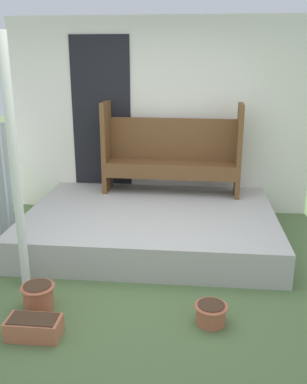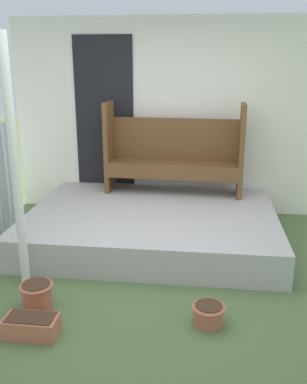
{
  "view_description": "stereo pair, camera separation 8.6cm",
  "coord_description": "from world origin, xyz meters",
  "px_view_note": "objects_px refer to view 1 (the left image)",
  "views": [
    {
      "loc": [
        0.46,
        -3.63,
        2.07
      ],
      "look_at": [
        0.05,
        0.37,
        0.81
      ],
      "focal_mm": 40.0,
      "sensor_mm": 36.0,
      "label": 1
    },
    {
      "loc": [
        0.54,
        -3.62,
        2.07
      ],
      "look_at": [
        0.05,
        0.37,
        0.81
      ],
      "focal_mm": 40.0,
      "sensor_mm": 36.0,
      "label": 2
    }
  ],
  "objects_px": {
    "bench": "(172,150)",
    "planter_box_rect": "(34,327)",
    "flower_pot_left": "(38,296)",
    "support_post": "(15,169)",
    "flower_pot_middle": "(211,313)"
  },
  "relations": [
    {
      "from": "flower_pot_left",
      "to": "planter_box_rect",
      "type": "xyz_separation_m",
      "value": [
        0.1,
        -0.37,
        -0.05
      ]
    },
    {
      "from": "flower_pot_left",
      "to": "bench",
      "type": "bearing_deg",
      "value": 67.56
    },
    {
      "from": "support_post",
      "to": "planter_box_rect",
      "type": "xyz_separation_m",
      "value": [
        0.37,
        -0.76,
        -1.06
      ]
    },
    {
      "from": "support_post",
      "to": "bench",
      "type": "height_order",
      "value": "support_post"
    },
    {
      "from": "bench",
      "to": "flower_pot_left",
      "type": "distance_m",
      "value": 2.7
    },
    {
      "from": "support_post",
      "to": "flower_pot_middle",
      "type": "bearing_deg",
      "value": -14.4
    },
    {
      "from": "support_post",
      "to": "bench",
      "type": "xyz_separation_m",
      "value": [
        1.26,
        2.0,
        -0.23
      ]
    },
    {
      "from": "support_post",
      "to": "bench",
      "type": "relative_size",
      "value": 1.28
    },
    {
      "from": "flower_pot_left",
      "to": "planter_box_rect",
      "type": "relative_size",
      "value": 0.7
    },
    {
      "from": "support_post",
      "to": "flower_pot_middle",
      "type": "distance_m",
      "value": 2.07
    },
    {
      "from": "bench",
      "to": "support_post",
      "type": "bearing_deg",
      "value": -120.16
    },
    {
      "from": "flower_pot_middle",
      "to": "planter_box_rect",
      "type": "distance_m",
      "value": 1.4
    },
    {
      "from": "bench",
      "to": "flower_pot_left",
      "type": "relative_size",
      "value": 6.12
    },
    {
      "from": "flower_pot_left",
      "to": "planter_box_rect",
      "type": "bearing_deg",
      "value": -75.41
    },
    {
      "from": "bench",
      "to": "planter_box_rect",
      "type": "height_order",
      "value": "bench"
    }
  ]
}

